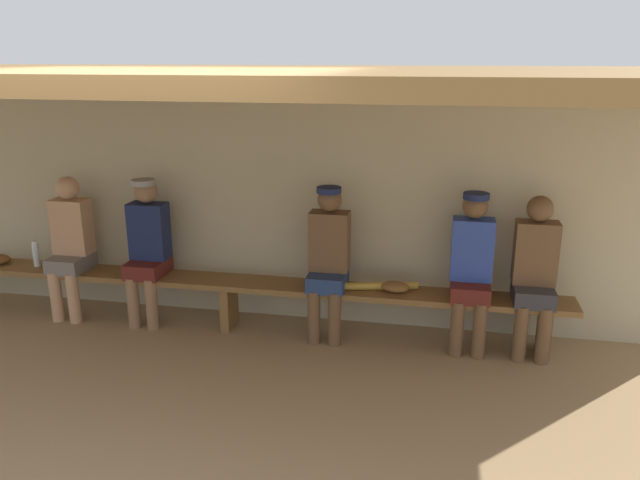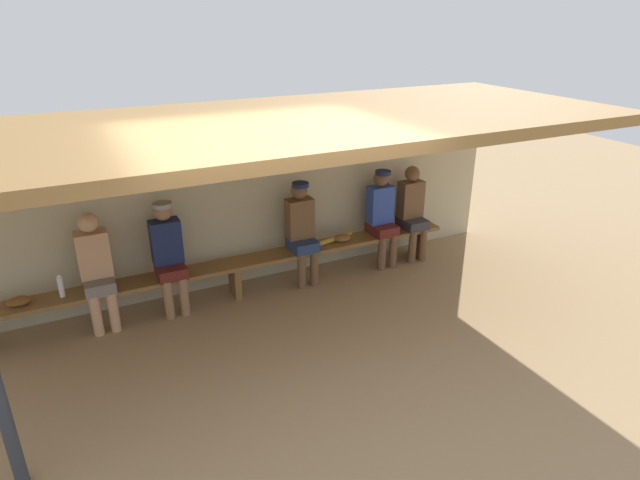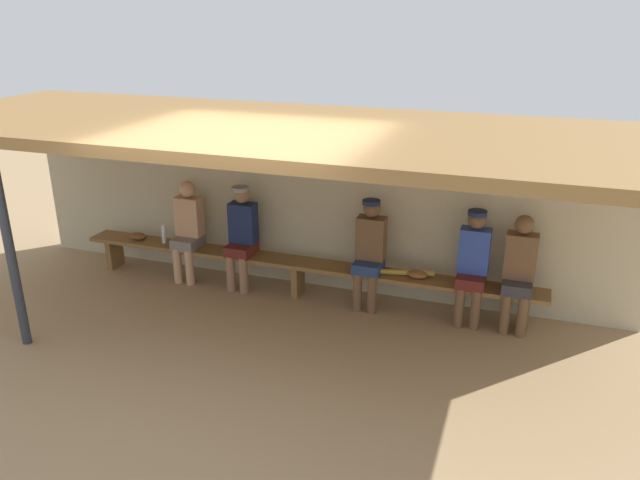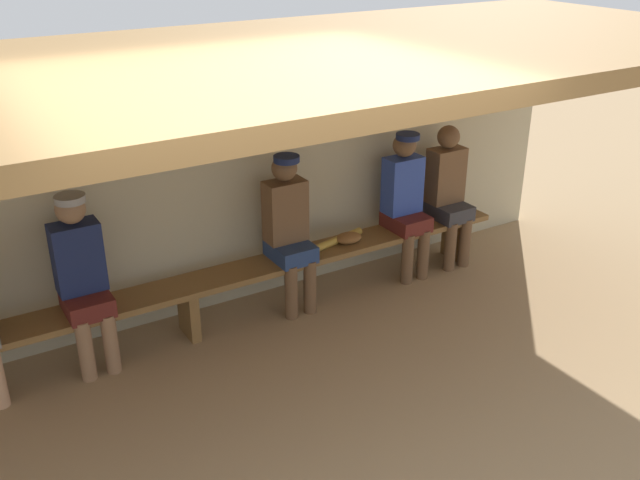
# 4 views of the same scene
# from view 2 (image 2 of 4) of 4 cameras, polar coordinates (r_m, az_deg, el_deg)

# --- Properties ---
(ground_plane) EXTENTS (24.00, 24.00, 0.00)m
(ground_plane) POSITION_cam_2_polar(r_m,az_deg,el_deg) (5.67, -3.85, -12.68)
(ground_plane) COLOR #9E7F59
(back_wall) EXTENTS (8.00, 0.20, 2.20)m
(back_wall) POSITION_cam_2_polar(r_m,az_deg,el_deg) (6.87, -10.58, 3.95)
(back_wall) COLOR #B7AD8C
(back_wall) RESTS_ON ground
(dugout_roof) EXTENTS (8.00, 2.80, 0.12)m
(dugout_roof) POSITION_cam_2_polar(r_m,az_deg,el_deg) (5.36, -7.46, 11.61)
(dugout_roof) COLOR olive
(dugout_roof) RESTS_ON back_wall
(bench) EXTENTS (6.00, 0.36, 0.46)m
(bench) POSITION_cam_2_polar(r_m,az_deg,el_deg) (6.74, -9.05, -2.90)
(bench) COLOR brown
(bench) RESTS_ON ground
(player_in_white) EXTENTS (0.34, 0.42, 1.34)m
(player_in_white) POSITION_cam_2_polar(r_m,az_deg,el_deg) (6.89, -1.95, 1.26)
(player_in_white) COLOR navy
(player_in_white) RESTS_ON ground
(player_leftmost) EXTENTS (0.34, 0.42, 1.34)m
(player_leftmost) POSITION_cam_2_polar(r_m,az_deg,el_deg) (6.44, -15.70, -1.27)
(player_leftmost) COLOR #591E19
(player_leftmost) RESTS_ON ground
(player_with_sunglasses) EXTENTS (0.34, 0.42, 1.34)m
(player_with_sunglasses) POSITION_cam_2_polar(r_m,az_deg,el_deg) (6.38, -22.53, -2.65)
(player_with_sunglasses) COLOR slate
(player_with_sunglasses) RESTS_ON ground
(player_rightmost) EXTENTS (0.34, 0.42, 1.34)m
(player_rightmost) POSITION_cam_2_polar(r_m,az_deg,el_deg) (7.71, 9.70, 3.23)
(player_rightmost) COLOR #333338
(player_rightmost) RESTS_ON ground
(player_shirtless_tan) EXTENTS (0.34, 0.42, 1.34)m
(player_shirtless_tan) POSITION_cam_2_polar(r_m,az_deg,el_deg) (7.43, 6.54, 2.79)
(player_shirtless_tan) COLOR #591E19
(player_shirtless_tan) RESTS_ON ground
(water_bottle_clear) EXTENTS (0.06, 0.06, 0.25)m
(water_bottle_clear) POSITION_cam_2_polar(r_m,az_deg,el_deg) (6.44, -25.65, -4.43)
(water_bottle_clear) COLOR silver
(water_bottle_clear) RESTS_ON bench
(baseball_glove_worn) EXTENTS (0.26, 0.20, 0.09)m
(baseball_glove_worn) POSITION_cam_2_polar(r_m,az_deg,el_deg) (7.21, 2.34, 0.22)
(baseball_glove_worn) COLOR brown
(baseball_glove_worn) RESTS_ON bench
(baseball_glove_tan) EXTENTS (0.24, 0.17, 0.09)m
(baseball_glove_tan) POSITION_cam_2_polar(r_m,az_deg,el_deg) (6.50, -29.17, -5.66)
(baseball_glove_tan) COLOR brown
(baseball_glove_tan) RESTS_ON bench
(baseball_bat) EXTENTS (0.82, 0.25, 0.07)m
(baseball_bat) POSITION_cam_2_polar(r_m,az_deg,el_deg) (7.13, 0.77, -0.15)
(baseball_bat) COLOR #B28C33
(baseball_bat) RESTS_ON bench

